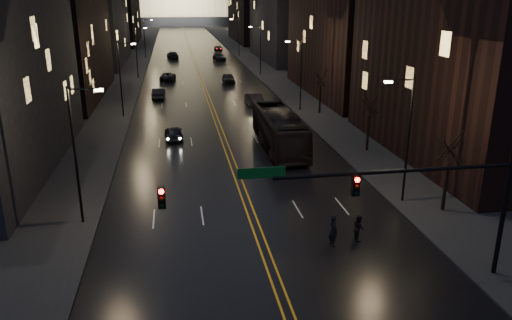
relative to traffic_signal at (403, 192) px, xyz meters
name	(u,v)px	position (x,y,z in m)	size (l,w,h in m)	color
ground	(281,295)	(-5.91, 0.00, -5.10)	(900.00, 900.00, 0.00)	black
road	(189,45)	(-5.91, 130.00, -5.09)	(20.00, 320.00, 0.02)	black
sidewalk_left	(140,46)	(-19.91, 130.00, -5.02)	(8.00, 320.00, 0.16)	black
sidewalk_right	(236,44)	(8.09, 130.00, -5.02)	(8.00, 320.00, 0.16)	black
center_line	(189,45)	(-5.91, 130.00, -5.08)	(0.62, 320.00, 0.01)	orange
building_left_far	(92,16)	(-26.91, 92.00, 4.90)	(12.00, 34.00, 20.00)	black
building_left_dist	(115,2)	(-26.91, 140.00, 6.90)	(12.00, 40.00, 24.00)	black
building_right_near	(473,21)	(15.09, 20.00, 6.90)	(12.00, 26.00, 24.00)	black
building_right_mid	(288,0)	(15.09, 92.00, 7.90)	(12.00, 34.00, 26.00)	black
building_right_dist	(254,5)	(15.09, 140.00, 5.90)	(12.00, 40.00, 22.00)	black
traffic_signal	(403,192)	(0.00, 0.00, 0.00)	(17.29, 0.45, 7.00)	black
streetlamp_right_near	(406,134)	(4.91, 10.00, -0.02)	(2.13, 0.25, 9.00)	black
streetlamp_left_near	(77,149)	(-16.72, 10.00, -0.02)	(2.13, 0.25, 9.00)	black
streetlamp_right_mid	(300,71)	(4.91, 40.00, -0.02)	(2.13, 0.25, 9.00)	black
streetlamp_left_mid	(122,75)	(-16.72, 40.00, -0.02)	(2.13, 0.25, 9.00)	black
streetlamp_right_far	(259,47)	(4.91, 70.00, -0.02)	(2.13, 0.25, 9.00)	black
streetlamp_left_far	(137,49)	(-16.72, 70.00, -0.02)	(2.13, 0.25, 9.00)	black
streetlamp_right_dist	(238,35)	(4.91, 100.00, -0.02)	(2.13, 0.25, 9.00)	black
streetlamp_left_dist	(145,36)	(-16.72, 100.00, -0.02)	(2.13, 0.25, 9.00)	black
tree_right_near	(450,149)	(7.09, 8.00, -0.58)	(2.40, 2.40, 6.65)	black
tree_right_mid	(370,105)	(7.09, 22.00, -0.58)	(2.40, 2.40, 6.65)	black
tree_right_far	(321,78)	(7.09, 38.00, -0.58)	(2.40, 2.40, 6.65)	black
bus	(279,130)	(-0.93, 24.32, -3.26)	(3.09, 13.22, 3.68)	black
oncoming_car_a	(174,133)	(-10.93, 29.07, -4.37)	(1.74, 4.31, 1.47)	black
oncoming_car_b	(159,93)	(-12.92, 51.14, -4.33)	(1.64, 4.71, 1.55)	black
oncoming_car_c	(168,76)	(-11.68, 67.10, -4.39)	(2.38, 5.15, 1.43)	black
oncoming_car_d	(173,55)	(-10.69, 98.72, -4.29)	(2.29, 5.62, 1.63)	black
receding_car_a	(255,100)	(-0.13, 43.57, -4.27)	(1.76, 5.04, 1.66)	black
receding_car_b	(228,78)	(-1.59, 62.73, -4.28)	(1.94, 4.83, 1.65)	black
receding_car_c	(219,57)	(-0.33, 93.40, -4.30)	(2.26, 5.56, 1.61)	black
receding_car_d	(218,48)	(1.36, 114.34, -4.47)	(2.11, 4.58, 1.27)	black
pedestrian_a	(333,231)	(-1.83, 4.54, -4.13)	(0.71, 0.46, 1.94)	black
pedestrian_b	(359,228)	(-0.07, 5.00, -4.30)	(0.78, 0.43, 1.61)	black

